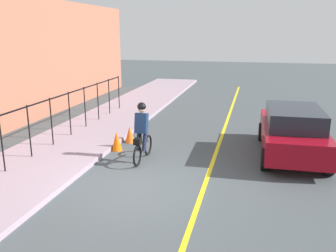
{
  "coord_description": "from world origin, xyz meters",
  "views": [
    {
      "loc": [
        -8.08,
        -2.7,
        3.85
      ],
      "look_at": [
        2.4,
        -0.15,
        1.0
      ],
      "focal_mm": 38.33,
      "sensor_mm": 36.0,
      "label": 1
    }
  ],
  "objects_px": {
    "patrol_sedan": "(292,131)",
    "traffic_cone_far": "(117,141)",
    "cyclist_lead": "(142,132)",
    "traffic_cone_near": "(130,134)"
  },
  "relations": [
    {
      "from": "cyclist_lead",
      "to": "traffic_cone_near",
      "type": "height_order",
      "value": "cyclist_lead"
    },
    {
      "from": "patrol_sedan",
      "to": "traffic_cone_far",
      "type": "relative_size",
      "value": 6.96
    },
    {
      "from": "patrol_sedan",
      "to": "traffic_cone_far",
      "type": "xyz_separation_m",
      "value": [
        -0.82,
        5.59,
        -0.51
      ]
    },
    {
      "from": "traffic_cone_near",
      "to": "cyclist_lead",
      "type": "bearing_deg",
      "value": -149.7
    },
    {
      "from": "cyclist_lead",
      "to": "traffic_cone_near",
      "type": "bearing_deg",
      "value": 31.12
    },
    {
      "from": "patrol_sedan",
      "to": "traffic_cone_far",
      "type": "height_order",
      "value": "patrol_sedan"
    },
    {
      "from": "cyclist_lead",
      "to": "traffic_cone_near",
      "type": "relative_size",
      "value": 3.11
    },
    {
      "from": "cyclist_lead",
      "to": "patrol_sedan",
      "type": "xyz_separation_m",
      "value": [
        1.6,
        -4.45,
        -0.09
      ]
    },
    {
      "from": "traffic_cone_near",
      "to": "traffic_cone_far",
      "type": "distance_m",
      "value": 0.97
    },
    {
      "from": "cyclist_lead",
      "to": "traffic_cone_near",
      "type": "xyz_separation_m",
      "value": [
        1.75,
        1.02,
        -0.62
      ]
    }
  ]
}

